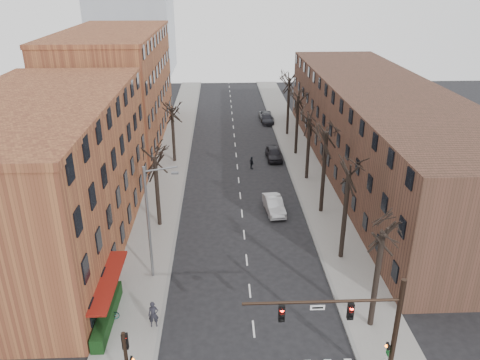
{
  "coord_description": "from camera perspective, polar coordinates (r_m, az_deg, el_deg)",
  "views": [
    {
      "loc": [
        -1.89,
        -19.71,
        20.89
      ],
      "look_at": [
        -0.24,
        18.9,
        4.0
      ],
      "focal_mm": 35.0,
      "sensor_mm": 36.0,
      "label": 1
    }
  ],
  "objects": [
    {
      "name": "signal_pole_left",
      "position": [
        26.68,
        -13.64,
        -20.47
      ],
      "size": [
        0.47,
        0.44,
        4.4
      ],
      "color": "black",
      "rests_on": "ground"
    },
    {
      "name": "tree_right_c",
      "position": [
        45.86,
        9.8,
        -3.86
      ],
      "size": [
        5.2,
        5.2,
        11.6
      ],
      "primitive_type": null,
      "color": "black",
      "rests_on": "ground"
    },
    {
      "name": "streetlight",
      "position": [
        34.07,
        -10.86,
        -4.63
      ],
      "size": [
        2.45,
        0.22,
        9.03
      ],
      "color": "slate",
      "rests_on": "ground"
    },
    {
      "name": "signal_mast_arm",
      "position": [
        26.0,
        15.23,
        -16.76
      ],
      "size": [
        8.14,
        0.3,
        7.2
      ],
      "color": "black",
      "rests_on": "ground"
    },
    {
      "name": "sidewalk_right",
      "position": [
        59.36,
        7.31,
        2.88
      ],
      "size": [
        4.0,
        90.0,
        0.15
      ],
      "primitive_type": "cube",
      "color": "gray",
      "rests_on": "ground"
    },
    {
      "name": "tree_left_a",
      "position": [
        43.48,
        -9.73,
        -5.48
      ],
      "size": [
        5.2,
        5.2,
        9.5
      ],
      "primitive_type": null,
      "color": "black",
      "rests_on": "ground"
    },
    {
      "name": "tree_right_a",
      "position": [
        32.99,
        15.55,
        -16.72
      ],
      "size": [
        5.2,
        5.2,
        10.0
      ],
      "primitive_type": null,
      "color": "black",
      "rests_on": "ground"
    },
    {
      "name": "tree_right_b",
      "position": [
        39.14,
        12.15,
        -9.25
      ],
      "size": [
        5.2,
        5.2,
        10.8
      ],
      "primitive_type": null,
      "color": "black",
      "rests_on": "ground"
    },
    {
      "name": "tree_right_d",
      "position": [
        52.94,
        8.08,
        0.12
      ],
      "size": [
        5.2,
        5.2,
        10.0
      ],
      "primitive_type": null,
      "color": "black",
      "rests_on": "ground"
    },
    {
      "name": "parked_car_mid",
      "position": [
        73.06,
        3.32,
        7.48
      ],
      "size": [
        1.89,
        4.5,
        1.3
      ],
      "primitive_type": "imported",
      "rotation": [
        0.0,
        0.0,
        0.02
      ],
      "color": "#212229",
      "rests_on": "ground"
    },
    {
      "name": "building_right",
      "position": [
        55.17,
        16.68,
        5.86
      ],
      "size": [
        12.0,
        50.0,
        10.0
      ],
      "primitive_type": "cube",
      "color": "#503125",
      "rests_on": "ground"
    },
    {
      "name": "pedestrian_crossing",
      "position": [
        54.89,
        1.43,
        2.09
      ],
      "size": [
        0.7,
        0.97,
        1.52
      ],
      "primitive_type": "imported",
      "rotation": [
        0.0,
        0.0,
        1.98
      ],
      "color": "black",
      "rests_on": "ground"
    },
    {
      "name": "hedge",
      "position": [
        32.83,
        -15.88,
        -15.53
      ],
      "size": [
        0.8,
        6.0,
        1.0
      ],
      "primitive_type": "cube",
      "color": "#133412",
      "rests_on": "sidewalk_left"
    },
    {
      "name": "tree_right_f",
      "position": [
        67.71,
        5.76,
        5.52
      ],
      "size": [
        5.2,
        5.2,
        11.6
      ],
      "primitive_type": null,
      "color": "black",
      "rests_on": "ground"
    },
    {
      "name": "pedestrian_a",
      "position": [
        31.54,
        -10.51,
        -15.82
      ],
      "size": [
        0.71,
        0.51,
        1.82
      ],
      "primitive_type": "imported",
      "rotation": [
        0.0,
        0.0,
        0.11
      ],
      "color": "black",
      "rests_on": "sidewalk_left"
    },
    {
      "name": "sidewalk_left",
      "position": [
        58.85,
        -8.26,
        2.64
      ],
      "size": [
        4.0,
        90.0,
        0.15
      ],
      "primitive_type": "cube",
      "color": "gray",
      "rests_on": "ground"
    },
    {
      "name": "building_left_near",
      "position": [
        40.31,
        -22.73,
        0.0
      ],
      "size": [
        12.0,
        26.0,
        12.0
      ],
      "primitive_type": "cube",
      "color": "brown",
      "rests_on": "ground"
    },
    {
      "name": "tree_left_b",
      "position": [
        57.91,
        -7.95,
        2.23
      ],
      "size": [
        5.2,
        5.2,
        9.5
      ],
      "primitive_type": null,
      "color": "black",
      "rests_on": "ground"
    },
    {
      "name": "silver_sedan",
      "position": [
        45.04,
        4.16,
        -3.05
      ],
      "size": [
        1.98,
        4.58,
        1.47
      ],
      "primitive_type": "imported",
      "rotation": [
        0.0,
        0.0,
        0.1
      ],
      "color": "silver",
      "rests_on": "ground"
    },
    {
      "name": "building_left_far",
      "position": [
        66.71,
        -14.87,
        10.82
      ],
      "size": [
        12.0,
        28.0,
        14.0
      ],
      "primitive_type": "cube",
      "color": "brown",
      "rests_on": "ground"
    },
    {
      "name": "parked_car_near",
      "position": [
        58.01,
        4.15,
        3.25
      ],
      "size": [
        1.93,
        4.56,
        1.54
      ],
      "primitive_type": "imported",
      "rotation": [
        0.0,
        0.0,
        0.02
      ],
      "color": "black",
      "rests_on": "ground"
    },
    {
      "name": "awning_left",
      "position": [
        33.96,
        -15.22,
        -15.34
      ],
      "size": [
        1.2,
        7.0,
        0.15
      ],
      "primitive_type": "cube",
      "color": "maroon",
      "rests_on": "ground"
    },
    {
      "name": "tree_right_e",
      "position": [
        60.25,
        6.78,
        3.15
      ],
      "size": [
        5.2,
        5.2,
        10.8
      ],
      "primitive_type": null,
      "color": "black",
      "rests_on": "ground"
    },
    {
      "name": "parked_car_far",
      "position": [
        74.73,
        3.19,
        7.82
      ],
      "size": [
        2.15,
        4.42,
        1.21
      ],
      "primitive_type": "imported",
      "rotation": [
        0.0,
        0.0,
        0.03
      ],
      "color": "slate",
      "rests_on": "ground"
    },
    {
      "name": "bicycle",
      "position": [
        32.95,
        -16.01,
        -15.51
      ],
      "size": [
        1.76,
        0.87,
        0.89
      ],
      "primitive_type": "imported",
      "rotation": [
        0.0,
        0.0,
        1.74
      ],
      "color": "gray",
      "rests_on": "sidewalk_left"
    }
  ]
}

